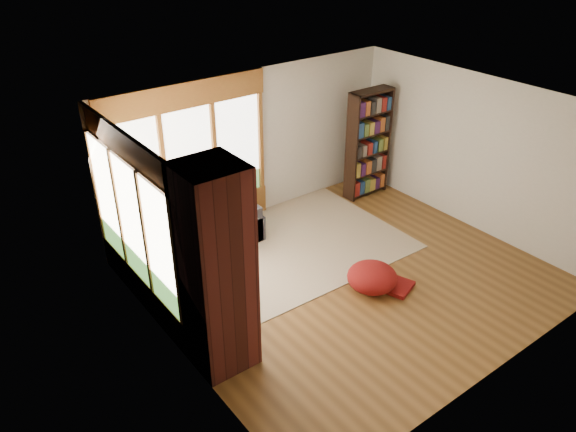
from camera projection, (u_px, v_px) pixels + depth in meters
floor at (348, 277)px, 8.42m from camera, size 5.50×5.50×0.00m
ceiling at (358, 110)px, 7.16m from camera, size 5.50×5.50×0.00m
wall_back at (252, 146)px, 9.53m from camera, size 5.50×0.04×2.60m
wall_front at (510, 285)px, 6.05m from camera, size 5.50×0.04×2.60m
wall_left at (173, 267)px, 6.34m from camera, size 0.04×5.00×2.60m
wall_right at (476, 153)px, 9.23m from camera, size 0.04×5.00×2.60m
windows_back at (190, 161)px, 8.86m from camera, size 2.82×0.10×1.90m
windows_left at (132, 221)px, 7.17m from camera, size 0.10×2.62×1.90m
roller_blind at (105, 170)px, 7.57m from camera, size 0.03×0.72×0.90m
brick_chimney at (216, 271)px, 6.28m from camera, size 0.70×0.70×2.60m
sectional_sofa at (176, 253)px, 8.43m from camera, size 2.20×2.20×0.80m
area_rug at (281, 245)px, 9.20m from camera, size 3.84×2.97×0.01m
bookshelf at (368, 144)px, 10.35m from camera, size 0.87×0.29×2.04m
pouf at (372, 276)px, 8.06m from camera, size 0.90×0.90×0.39m
dog_tan at (179, 216)px, 8.37m from camera, size 1.13×1.09×0.55m
dog_brindle at (184, 241)px, 7.84m from camera, size 0.64×0.93×0.48m
throw_pillows at (171, 221)px, 8.33m from camera, size 1.98×1.68×0.45m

